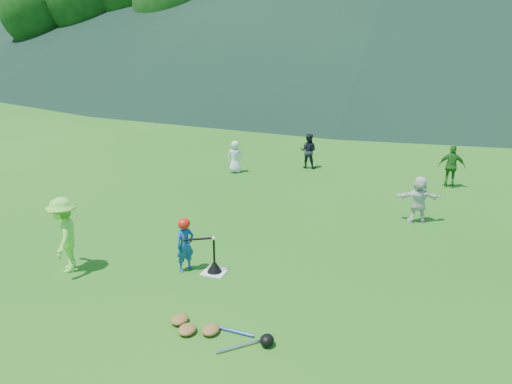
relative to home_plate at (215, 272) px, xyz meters
The scene contains 13 objects.
ground 0.01m from the home_plate, ahead, with size 120.00×120.00×0.00m, color #195C15.
home_plate is the anchor object (origin of this frame).
baseball 0.73m from the home_plate, ahead, with size 0.08×0.08×0.08m, color white.
batter_child 0.79m from the home_plate, behind, with size 0.39×0.26×1.08m, color navy.
adult_coach 3.03m from the home_plate, 162.68° to the right, with size 0.98×0.57×1.52m, color #77E242.
fielder_a 7.21m from the home_plate, 108.17° to the left, with size 0.53×0.34×1.08m, color silver.
fielder_b 8.21m from the home_plate, 90.58° to the left, with size 0.58×0.45×1.20m, color black.
fielder_c 8.75m from the home_plate, 58.92° to the left, with size 0.76×0.32×1.30m, color #246B20.
fielder_d 5.59m from the home_plate, 48.60° to the left, with size 1.09×0.35×1.18m, color silver.
batting_tee 0.12m from the home_plate, ahead, with size 0.30×0.30×0.68m.
batter_gear 1.12m from the home_plate, behind, with size 0.71×0.32×0.44m.
equipment_pile 2.08m from the home_plate, 68.18° to the right, with size 1.80×0.76×0.19m.
outfield_fence 28.01m from the home_plate, 90.00° to the left, with size 70.07×0.08×1.33m.
Camera 1 is at (3.70, -8.13, 4.62)m, focal length 35.00 mm.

